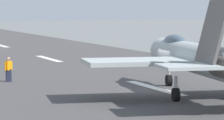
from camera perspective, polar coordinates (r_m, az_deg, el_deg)
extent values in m
plane|color=slate|center=(40.32, 4.33, -2.66)|extent=(400.00, 400.00, 0.00)
cube|color=#444343|center=(40.32, 4.33, -2.64)|extent=(240.00, 26.00, 0.02)
cube|color=white|center=(41.07, 3.82, -2.49)|extent=(8.00, 0.70, 0.00)
cube|color=white|center=(64.45, -5.65, 0.12)|extent=(8.00, 0.70, 0.00)
cube|color=white|center=(87.17, -9.81, 1.27)|extent=(8.00, 0.70, 0.00)
cylinder|color=#A7B2B0|center=(37.39, 7.23, 0.22)|extent=(12.62, 3.76, 1.72)
cone|color=#A7B2B0|center=(44.72, 4.01, 0.98)|extent=(3.09, 1.92, 1.46)
ellipsoid|color=#3F5160|center=(40.69, 5.62, 1.51)|extent=(3.73, 1.68, 1.10)
cube|color=#A7B2B0|center=(35.40, 2.11, -0.16)|extent=(4.28, 6.12, 0.24)
cube|color=#A7B2B0|center=(30.56, 6.89, -0.59)|extent=(2.83, 3.16, 0.16)
cube|color=#565453|center=(31.87, 8.92, 2.49)|extent=(2.72, 1.36, 3.14)
cylinder|color=silver|center=(42.09, 5.07, -1.39)|extent=(0.18, 0.18, 1.40)
cylinder|color=black|center=(42.13, 5.07, -1.82)|extent=(0.80, 0.42, 0.76)
cylinder|color=silver|center=(35.35, 5.70, -2.57)|extent=(0.18, 0.18, 1.40)
cylinder|color=black|center=(35.39, 5.69, -3.08)|extent=(0.80, 0.42, 0.76)
cube|color=#1E2338|center=(44.94, -9.18, -1.35)|extent=(0.24, 0.36, 0.92)
cube|color=orange|center=(44.87, -9.19, -0.49)|extent=(0.46, 0.52, 0.62)
sphere|color=tan|center=(44.83, -9.20, 0.11)|extent=(0.22, 0.22, 0.22)
cylinder|color=orange|center=(45.07, -8.91, -0.51)|extent=(0.10, 0.10, 0.59)
cylinder|color=orange|center=(44.67, -9.47, -0.57)|extent=(0.10, 0.10, 0.59)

